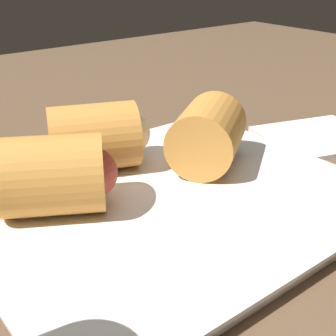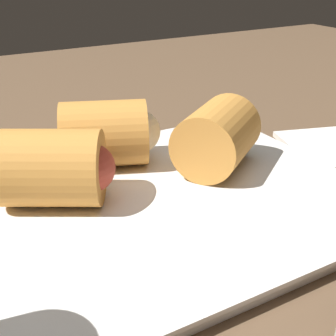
% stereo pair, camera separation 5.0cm
% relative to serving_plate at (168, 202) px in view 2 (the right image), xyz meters
% --- Properties ---
extents(table_surface, '(1.80, 1.40, 0.02)m').
position_rel_serving_plate_xyz_m(table_surface, '(0.02, 0.00, -0.02)').
color(table_surface, brown).
rests_on(table_surface, ground).
extents(serving_plate, '(0.32, 0.27, 0.01)m').
position_rel_serving_plate_xyz_m(serving_plate, '(0.00, 0.00, 0.00)').
color(serving_plate, white).
rests_on(serving_plate, table_surface).
extents(roll_front_left, '(0.10, 0.09, 0.06)m').
position_rel_serving_plate_xyz_m(roll_front_left, '(-0.07, -0.03, 0.04)').
color(roll_front_left, '#C68438').
rests_on(roll_front_left, serving_plate).
extents(roll_front_right, '(0.09, 0.09, 0.06)m').
position_rel_serving_plate_xyz_m(roll_front_right, '(0.01, -0.08, 0.04)').
color(roll_front_right, '#C68438').
rests_on(roll_front_right, serving_plate).
extents(roll_back_left, '(0.10, 0.09, 0.06)m').
position_rel_serving_plate_xyz_m(roll_back_left, '(0.08, -0.03, 0.04)').
color(roll_back_left, '#C68438').
rests_on(roll_back_left, serving_plate).
extents(spoon, '(0.15, 0.08, 0.01)m').
position_rel_serving_plate_xyz_m(spoon, '(-0.03, -0.18, -0.00)').
color(spoon, silver).
rests_on(spoon, table_surface).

